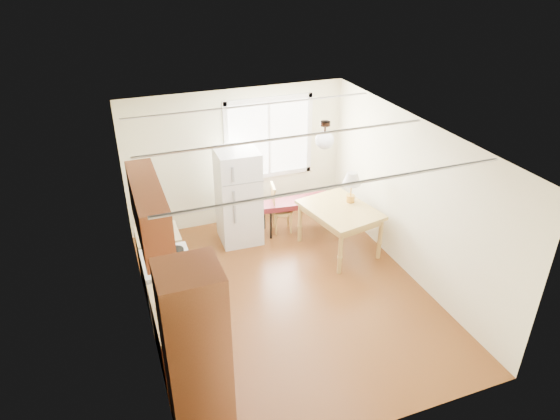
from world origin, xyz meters
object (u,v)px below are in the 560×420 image
bench (296,203)px  chair (278,206)px  refrigerator (238,196)px  dining_table (340,214)px

bench → chair: size_ratio=1.47×
bench → refrigerator: bearing=-172.3°
chair → dining_table: bearing=-41.1°
refrigerator → chair: 0.79m
dining_table → chair: (-0.75, 0.94, -0.18)m
refrigerator → dining_table: bearing=-30.1°
refrigerator → bench: refrigerator is taller
chair → refrigerator: bearing=-168.4°
bench → dining_table: dining_table is taller
refrigerator → bench: 1.10m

